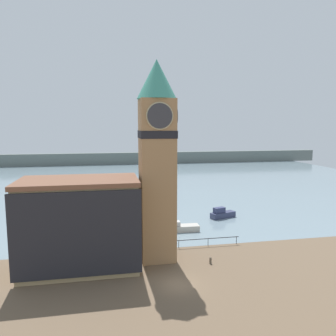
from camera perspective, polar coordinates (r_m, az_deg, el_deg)
The scene contains 9 objects.
ground_plane at distance 36.15m, azimuth 1.84°, elevation -19.63°, with size 160.00×160.00×0.00m, color brown.
water at distance 103.28m, azimuth -6.69°, elevation -1.86°, with size 160.00×120.00×0.00m.
far_shoreline at distance 142.58m, azimuth -7.86°, elevation 1.66°, with size 180.00×3.00×5.00m.
pier_railing at distance 46.27m, azimuth 7.00°, elevation -12.24°, with size 8.87×0.08×1.09m.
clock_tower at distance 39.32m, azimuth -1.91°, elevation 2.01°, with size 4.71×4.71×24.08m.
pier_building at distance 39.34m, azimuth -15.09°, elevation -9.39°, with size 13.42×7.87×10.44m.
boat_near at distance 52.07m, azimuth 1.53°, elevation -10.31°, with size 6.63×2.14×1.63m.
boat_far at distance 60.08m, azimuth 9.40°, elevation -7.88°, with size 4.93×2.88×1.97m.
mooring_bollard_near at distance 41.03m, azimuth 7.42°, elevation -15.61°, with size 0.28×0.28×0.80m.
Camera 1 is at (-7.09, -31.44, 16.38)m, focal length 35.00 mm.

